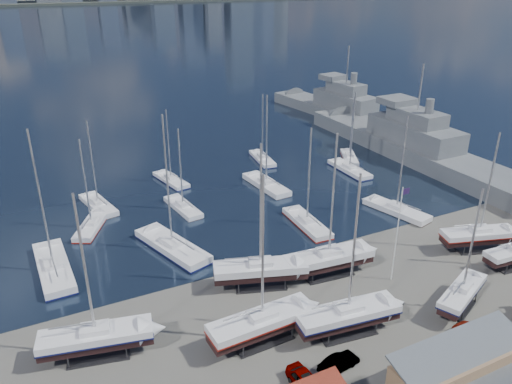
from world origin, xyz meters
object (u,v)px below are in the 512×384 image
sailboat_cradle_0 (96,337)px  flagpole (398,228)px  naval_ship_east (412,148)px  naval_ship_west (344,112)px  car_a (307,383)px

sailboat_cradle_0 → flagpole: sailboat_cradle_0 is taller
naval_ship_east → flagpole: 42.39m
naval_ship_east → flagpole: (-29.91, -29.66, 4.70)m
naval_ship_west → flagpole: size_ratio=4.09×
naval_ship_east → naval_ship_west: (4.09, 26.80, -0.01)m
sailboat_cradle_0 → naval_ship_east: (61.27, 27.49, -0.39)m
sailboat_cradle_0 → car_a: (14.42, -11.62, -1.31)m
flagpole → naval_ship_west: bearing=58.9°
naval_ship_east → car_a: size_ratio=11.89×
naval_ship_west → car_a: size_ratio=10.28×
sailboat_cradle_0 → naval_ship_west: (65.35, 54.30, -0.40)m
car_a → flagpole: 20.19m
naval_ship_west → flagpole: (-34.00, -56.46, 4.71)m
sailboat_cradle_0 → naval_ship_east: 67.15m
naval_ship_west → sailboat_cradle_0: bearing=122.4°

